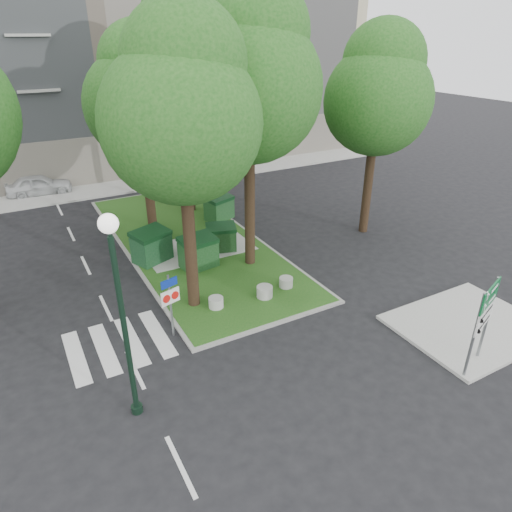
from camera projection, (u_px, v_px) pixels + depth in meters
ground at (261, 328)px, 16.13m from camera, size 120.00×120.00×0.00m
median_island at (190, 242)px, 22.58m from camera, size 6.00×16.00×0.12m
median_kerb at (190, 242)px, 22.59m from camera, size 6.30×16.30×0.10m
sidewalk_corner at (468, 325)px, 16.18m from camera, size 5.00×4.00×0.12m
building_sidewalk at (125, 186)px, 30.59m from camera, size 42.00×3.00×0.12m
zebra_crossing at (144, 337)px, 15.67m from camera, size 5.00×3.00×0.01m
apartment_building at (84, 52)px, 32.93m from camera, size 41.00×12.00×16.00m
tree_median_near_left at (182, 107)px, 14.26m from camera, size 5.20×5.20×10.53m
tree_median_near_right at (250, 74)px, 17.05m from camera, size 5.60×5.60×11.46m
tree_median_mid at (140, 94)px, 19.72m from camera, size 4.80×4.80×9.99m
tree_median_far at (183, 55)px, 22.86m from camera, size 5.80×5.80×11.93m
tree_street_right at (379, 90)px, 20.92m from camera, size 5.00×5.00×10.06m
dumpster_a at (152, 246)px, 20.31m from camera, size 1.92×1.66×1.50m
dumpster_b at (198, 252)px, 19.80m from camera, size 1.70×1.30×1.44m
dumpster_c at (221, 238)px, 21.38m from camera, size 1.59×1.33×1.27m
dumpster_d at (219, 208)px, 24.85m from camera, size 1.75×1.49×1.37m
bollard_left at (216, 302)px, 17.07m from camera, size 0.56×0.56×0.40m
bollard_right at (286, 282)px, 18.43m from camera, size 0.56×0.56×0.40m
bollard_mid at (265, 292)px, 17.72m from camera, size 0.62×0.62×0.45m
litter_bin at (210, 203)px, 26.41m from camera, size 0.39×0.39×0.68m
street_lamp at (120, 298)px, 10.98m from camera, size 0.47×0.47×5.85m
traffic_sign_pole at (170, 298)px, 15.09m from camera, size 0.69×0.23×2.37m
directional_sign at (484, 313)px, 13.35m from camera, size 1.36×0.52×2.86m
car_white at (39, 185)px, 28.87m from camera, size 3.99×1.86×1.32m
car_silver at (181, 175)px, 30.73m from camera, size 4.26×1.53×1.40m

